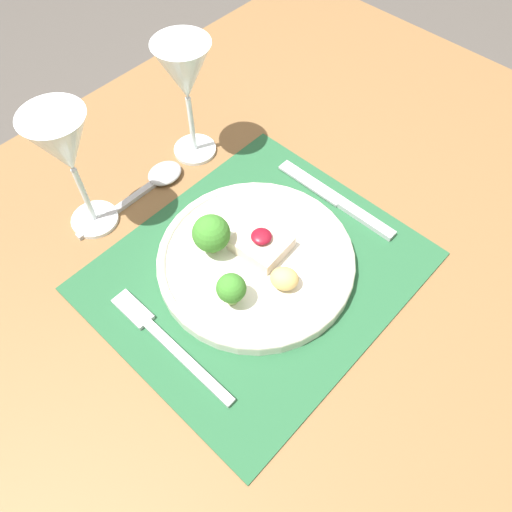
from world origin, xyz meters
The scene contains 9 objects.
ground_plane centered at (0.00, 0.00, 0.00)m, with size 8.00×8.00×0.00m, color #4C4742.
dining_table centered at (0.00, 0.00, 0.64)m, with size 1.28×0.94×0.74m.
placemat centered at (0.00, 0.00, 0.74)m, with size 0.40×0.35×0.00m, color #235633.
dinner_plate centered at (0.00, 0.01, 0.76)m, with size 0.26×0.26×0.08m.
fork centered at (-0.15, 0.02, 0.75)m, with size 0.02×0.20×0.01m.
knife centered at (0.17, -0.01, 0.75)m, with size 0.02×0.20×0.01m.
spoon centered at (0.01, 0.22, 0.75)m, with size 0.19×0.05×0.02m.
wine_glass_near centered at (0.10, 0.23, 0.88)m, with size 0.08×0.08×0.19m.
wine_glass_far centered at (-0.10, 0.23, 0.88)m, with size 0.08×0.08×0.19m.
Camera 1 is at (-0.26, -0.24, 1.31)m, focal length 35.00 mm.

